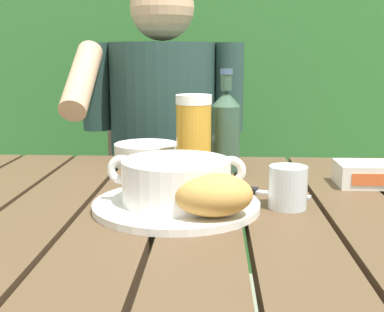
# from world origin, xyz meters

# --- Properties ---
(dining_table) EXTENTS (1.20, 0.82, 0.74)m
(dining_table) POSITION_xyz_m (0.00, 0.00, 0.64)
(dining_table) COLOR brown
(dining_table) RESTS_ON ground_plane
(hedge_backdrop) EXTENTS (3.64, 0.96, 2.96)m
(hedge_backdrop) POSITION_xyz_m (0.08, 1.70, 1.25)
(hedge_backdrop) COLOR #30682D
(hedge_backdrop) RESTS_ON ground_plane
(chair_near_diner) EXTENTS (0.47, 0.41, 0.91)m
(chair_near_diner) POSITION_xyz_m (-0.14, 0.85, 0.46)
(chair_near_diner) COLOR brown
(chair_near_diner) RESTS_ON ground_plane
(person_eating) EXTENTS (0.48, 0.47, 1.24)m
(person_eating) POSITION_xyz_m (-0.14, 0.65, 0.73)
(person_eating) COLOR #253F39
(person_eating) RESTS_ON ground_plane
(serving_plate) EXTENTS (0.28, 0.28, 0.01)m
(serving_plate) POSITION_xyz_m (-0.04, -0.03, 0.75)
(serving_plate) COLOR white
(serving_plate) RESTS_ON dining_table
(soup_bowl) EXTENTS (0.23, 0.18, 0.08)m
(soup_bowl) POSITION_xyz_m (-0.04, -0.03, 0.79)
(soup_bowl) COLOR white
(soup_bowl) RESTS_ON serving_plate
(bread_roll) EXTENTS (0.13, 0.11, 0.07)m
(bread_roll) POSITION_xyz_m (0.02, -0.11, 0.79)
(bread_roll) COLOR #C48E44
(bread_roll) RESTS_ON serving_plate
(beer_glass) EXTENTS (0.08, 0.08, 0.17)m
(beer_glass) POSITION_xyz_m (-0.02, 0.20, 0.83)
(beer_glass) COLOR gold
(beer_glass) RESTS_ON dining_table
(beer_bottle) EXTENTS (0.06, 0.06, 0.22)m
(beer_bottle) POSITION_xyz_m (0.04, 0.26, 0.84)
(beer_bottle) COLOR #36523E
(beer_bottle) RESTS_ON dining_table
(water_glass_small) EXTENTS (0.06, 0.06, 0.07)m
(water_glass_small) POSITION_xyz_m (0.14, -0.02, 0.78)
(water_glass_small) COLOR silver
(water_glass_small) RESTS_ON dining_table
(butter_tub) EXTENTS (0.12, 0.09, 0.05)m
(butter_tub) POSITION_xyz_m (0.32, 0.14, 0.77)
(butter_tub) COLOR white
(butter_tub) RESTS_ON dining_table
(table_knife) EXTENTS (0.16, 0.08, 0.01)m
(table_knife) POSITION_xyz_m (0.10, 0.07, 0.75)
(table_knife) COLOR silver
(table_knife) RESTS_ON dining_table
(diner_bowl) EXTENTS (0.15, 0.15, 0.05)m
(diner_bowl) POSITION_xyz_m (-0.14, 0.31, 0.77)
(diner_bowl) COLOR white
(diner_bowl) RESTS_ON dining_table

